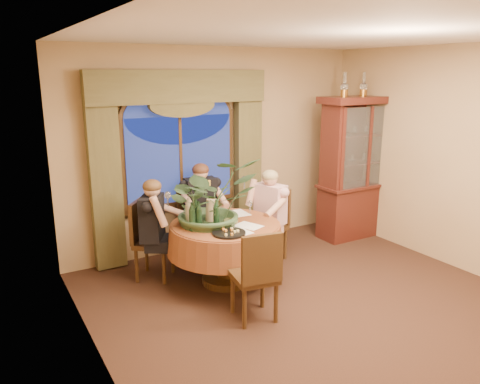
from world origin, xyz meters
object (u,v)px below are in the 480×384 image
oil_lamp_center (364,84)px  person_pink (270,216)px  olive_bowl (231,222)px  oil_lamp_right (382,84)px  centerpiece_plant (210,167)px  chair_back_right (197,224)px  chair_back (154,241)px  dining_table (225,253)px  chair_right (268,226)px  wine_bottle_3 (192,217)px  wine_bottle_4 (196,210)px  chair_front_left (254,274)px  wine_bottle_2 (216,214)px  person_back (153,231)px  stoneware_vase (212,211)px  china_cabinet (358,168)px  person_scarf (201,210)px  wine_bottle_0 (189,212)px  wine_bottle_1 (199,216)px  oil_lamp_left (345,84)px

oil_lamp_center → person_pink: 2.41m
person_pink → olive_bowl: (-0.79, -0.36, 0.15)m
oil_lamp_right → centerpiece_plant: oil_lamp_right is taller
chair_back_right → chair_back: (-0.73, -0.32, 0.00)m
dining_table → chair_right: bearing=22.0°
wine_bottle_3 → wine_bottle_4: (0.14, 0.20, 0.00)m
dining_table → chair_front_left: (-0.15, -0.88, 0.10)m
chair_back_right → oil_lamp_right: bearing=175.6°
wine_bottle_2 → wine_bottle_4: bearing=121.3°
person_back → stoneware_vase: person_back is taller
chair_front_left → centerpiece_plant: (0.01, 0.98, 0.93)m
oil_lamp_right → wine_bottle_3: bearing=-170.7°
chair_back_right → wine_bottle_4: bearing=67.5°
centerpiece_plant → wine_bottle_4: bearing=166.2°
wine_bottle_3 → wine_bottle_4: size_ratio=1.00×
china_cabinet → person_pink: china_cabinet is taller
person_scarf → centerpiece_plant: centerpiece_plant is taller
wine_bottle_0 → wine_bottle_1: bearing=-80.6°
oil_lamp_right → centerpiece_plant: size_ratio=0.29×
stoneware_vase → centerpiece_plant: bearing=138.8°
person_pink → stoneware_vase: bearing=82.3°
chair_front_left → wine_bottle_1: size_ratio=2.91×
oil_lamp_center → oil_lamp_right: size_ratio=1.00×
chair_back → wine_bottle_4: wine_bottle_4 is taller
person_pink → wine_bottle_0: bearing=77.7°
centerpiece_plant → wine_bottle_2: 0.54m
wine_bottle_0 → wine_bottle_3: size_ratio=1.00×
dining_table → wine_bottle_2: wine_bottle_2 is taller
stoneware_vase → centerpiece_plant: 0.52m
oil_lamp_left → chair_right: bearing=-173.0°
wine_bottle_1 → wine_bottle_3: bearing=177.1°
person_scarf → wine_bottle_3: size_ratio=3.95×
chair_front_left → chair_back_right: bearing=93.1°
olive_bowl → wine_bottle_2: (-0.20, -0.03, 0.14)m
person_scarf → wine_bottle_2: person_scarf is taller
stoneware_vase → centerpiece_plant: (-0.00, 0.00, 0.52)m
chair_right → dining_table: bearing=90.0°
dining_table → chair_front_left: size_ratio=1.43×
person_scarf → person_pink: bearing=146.7°
olive_bowl → chair_back_right: bearing=89.5°
wine_bottle_1 → oil_lamp_center: bearing=10.8°
wine_bottle_1 → wine_bottle_4: same height
chair_back_right → chair_front_left: (-0.20, -1.76, 0.00)m
wine_bottle_0 → wine_bottle_3: bearing=-103.0°
oil_lamp_right → wine_bottle_0: (-3.33, -0.36, -1.38)m
oil_lamp_center → chair_front_left: 3.54m
wine_bottle_3 → stoneware_vase: bearing=25.3°
dining_table → wine_bottle_1: (-0.37, -0.06, 0.54)m
chair_back → olive_bowl: chair_back is taller
dining_table → centerpiece_plant: (-0.13, 0.10, 1.04)m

